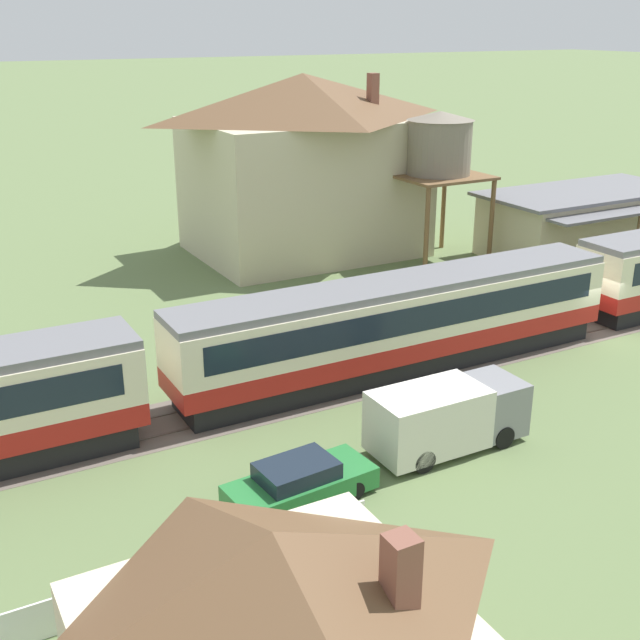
# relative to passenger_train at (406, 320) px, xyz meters

# --- Properties ---
(ground_plane) EXTENTS (600.00, 600.00, 0.00)m
(ground_plane) POSITION_rel_passenger_train_xyz_m (9.81, -1.00, -2.19)
(ground_plane) COLOR #607547
(passenger_train) EXTENTS (61.97, 2.94, 3.94)m
(passenger_train) POSITION_rel_passenger_train_xyz_m (0.00, 0.00, 0.00)
(passenger_train) COLOR #AD1E19
(passenger_train) RESTS_ON ground_plane
(railway_track) EXTENTS (123.95, 3.60, 0.04)m
(railway_track) POSITION_rel_passenger_train_xyz_m (6.65, 0.00, -2.18)
(railway_track) COLOR #665B51
(railway_track) RESTS_ON ground_plane
(station_building) EXTENTS (13.37, 7.65, 3.91)m
(station_building) POSITION_rel_passenger_train_xyz_m (20.14, 9.91, -0.20)
(station_building) COLOR beige
(station_building) RESTS_ON ground_plane
(station_house_brown_roof) EXTENTS (14.14, 10.68, 10.85)m
(station_house_brown_roof) POSITION_rel_passenger_train_xyz_m (4.85, 18.36, 3.40)
(station_house_brown_roof) COLOR beige
(station_house_brown_roof) RESTS_ON ground_plane
(water_tower) EXTENTS (5.15, 5.15, 8.90)m
(water_tower) POSITION_rel_passenger_train_xyz_m (10.72, 12.55, 4.67)
(water_tower) COLOR brown
(water_tower) RESTS_ON ground_plane
(parked_car_green) EXTENTS (4.75, 2.21, 1.37)m
(parked_car_green) POSITION_rel_passenger_train_xyz_m (-8.41, -6.77, -1.54)
(parked_car_green) COLOR #287A38
(parked_car_green) RESTS_ON ground_plane
(delivery_truck_grey) EXTENTS (5.56, 2.16, 2.28)m
(delivery_truck_grey) POSITION_rel_passenger_train_xyz_m (-2.52, -6.21, -0.98)
(delivery_truck_grey) COLOR gray
(delivery_truck_grey) RESTS_ON ground_plane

